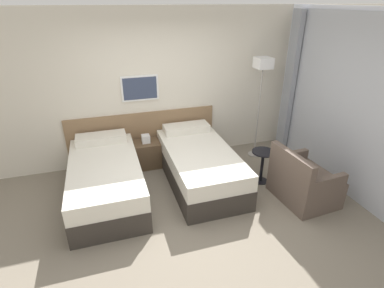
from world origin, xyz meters
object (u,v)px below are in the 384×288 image
(bed_near_door, at_px, (106,179))
(nightstand, at_px, (147,154))
(floor_lamp, at_px, (262,73))
(armchair, at_px, (303,183))
(side_table, at_px, (263,161))
(bed_near_window, at_px, (199,165))

(bed_near_door, height_order, nightstand, bed_near_door)
(floor_lamp, bearing_deg, bed_near_door, -168.65)
(floor_lamp, height_order, armchair, floor_lamp)
(bed_near_door, xyz_separation_m, floor_lamp, (2.84, 0.57, 1.31))
(floor_lamp, bearing_deg, nightstand, 174.74)
(bed_near_door, height_order, floor_lamp, floor_lamp)
(bed_near_door, relative_size, armchair, 2.17)
(nightstand, relative_size, floor_lamp, 0.33)
(bed_near_door, height_order, side_table, bed_near_door)
(bed_near_door, height_order, armchair, armchair)
(bed_near_door, relative_size, bed_near_window, 1.00)
(side_table, distance_m, armchair, 0.72)
(bed_near_door, distance_m, bed_near_window, 1.50)
(side_table, height_order, armchair, armchair)
(bed_near_window, bearing_deg, floor_lamp, 23.04)
(floor_lamp, bearing_deg, armchair, -90.47)
(bed_near_door, bearing_deg, floor_lamp, 11.35)
(bed_near_door, distance_m, side_table, 2.51)
(armchair, bearing_deg, nightstand, 46.37)
(bed_near_window, distance_m, side_table, 1.04)
(bed_near_door, distance_m, nightstand, 1.07)
(floor_lamp, height_order, side_table, floor_lamp)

